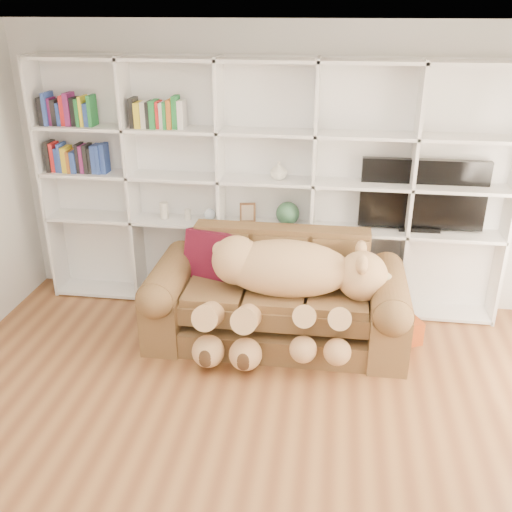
% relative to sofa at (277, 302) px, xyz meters
% --- Properties ---
extents(floor, '(5.00, 5.00, 0.00)m').
position_rel_sofa_xyz_m(floor, '(-0.18, -1.66, -0.36)').
color(floor, brown).
rests_on(floor, ground).
extents(ceiling, '(5.00, 5.00, 0.00)m').
position_rel_sofa_xyz_m(ceiling, '(-0.18, -1.66, 2.34)').
color(ceiling, white).
rests_on(ceiling, wall_back).
extents(wall_back, '(5.00, 0.02, 2.70)m').
position_rel_sofa_xyz_m(wall_back, '(-0.18, 0.84, 0.99)').
color(wall_back, silver).
rests_on(wall_back, floor).
extents(bookshelf, '(4.43, 0.35, 2.40)m').
position_rel_sofa_xyz_m(bookshelf, '(-0.42, 0.70, 0.95)').
color(bookshelf, white).
rests_on(bookshelf, floor).
extents(sofa, '(2.27, 0.98, 0.95)m').
position_rel_sofa_xyz_m(sofa, '(0.00, 0.00, 0.00)').
color(sofa, brown).
rests_on(sofa, floor).
extents(teddy_bear, '(1.65, 0.92, 0.96)m').
position_rel_sofa_xyz_m(teddy_bear, '(0.09, -0.19, 0.30)').
color(teddy_bear, tan).
rests_on(teddy_bear, sofa).
extents(throw_pillow, '(0.50, 0.37, 0.47)m').
position_rel_sofa_xyz_m(throw_pillow, '(-0.65, 0.16, 0.35)').
color(throw_pillow, '#530E23').
rests_on(throw_pillow, sofa).
extents(gift_box, '(0.36, 0.35, 0.22)m').
position_rel_sofa_xyz_m(gift_box, '(1.14, 0.09, -0.25)').
color(gift_box, '#AF4617').
rests_on(gift_box, floor).
extents(tv, '(1.14, 0.18, 0.67)m').
position_rel_sofa_xyz_m(tv, '(1.26, 0.69, 0.84)').
color(tv, black).
rests_on(tv, bookshelf).
extents(picture_frame, '(0.15, 0.05, 0.19)m').
position_rel_sofa_xyz_m(picture_frame, '(-0.36, 0.64, 0.61)').
color(picture_frame, '#53331C').
rests_on(picture_frame, bookshelf).
extents(green_vase, '(0.23, 0.23, 0.23)m').
position_rel_sofa_xyz_m(green_vase, '(0.02, 0.64, 0.62)').
color(green_vase, '#2F5D3E').
rests_on(green_vase, bookshelf).
extents(figurine_tall, '(0.09, 0.09, 0.17)m').
position_rel_sofa_xyz_m(figurine_tall, '(-1.20, 0.64, 0.59)').
color(figurine_tall, beige).
rests_on(figurine_tall, bookshelf).
extents(figurine_short, '(0.08, 0.08, 0.10)m').
position_rel_sofa_xyz_m(figurine_short, '(-0.96, 0.64, 0.56)').
color(figurine_short, beige).
rests_on(figurine_short, bookshelf).
extents(snow_globe, '(0.12, 0.12, 0.12)m').
position_rel_sofa_xyz_m(snow_globe, '(-0.74, 0.64, 0.57)').
color(snow_globe, white).
rests_on(snow_globe, bookshelf).
extents(shelf_vase, '(0.17, 0.17, 0.17)m').
position_rel_sofa_xyz_m(shelf_vase, '(-0.07, 0.64, 1.04)').
color(shelf_vase, beige).
rests_on(shelf_vase, bookshelf).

